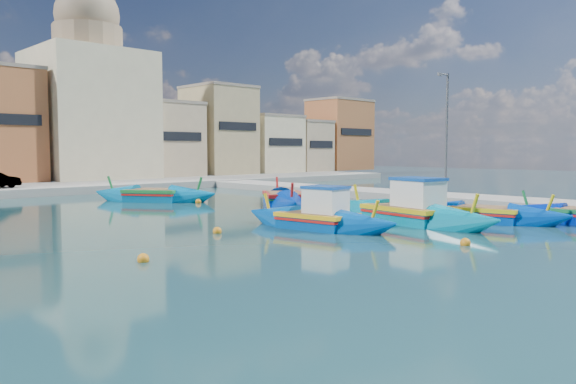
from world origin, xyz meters
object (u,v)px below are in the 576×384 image
quay_street_lamp (446,133)px  luzzu_cyan_south (485,216)px  luzzu_cyan_mid (284,200)px  luzzu_green (154,197)px  church_block (89,97)px  luzzu_turquoise_cabin (409,214)px  luzzu_blue_cabin (318,221)px

quay_street_lamp → luzzu_cyan_south: 9.82m
luzzu_cyan_mid → luzzu_green: (-4.31, 7.66, 0.01)m
luzzu_cyan_mid → luzzu_cyan_south: (1.50, -12.05, -0.03)m
church_block → quay_street_lamp: (7.44, -34.00, -4.07)m
luzzu_green → luzzu_cyan_south: 20.55m
quay_street_lamp → luzzu_cyan_south: size_ratio=1.00×
luzzu_turquoise_cabin → luzzu_cyan_south: luzzu_turquoise_cabin is taller
quay_street_lamp → luzzu_turquoise_cabin: quay_street_lamp is taller
luzzu_blue_cabin → luzzu_green: size_ratio=0.94×
quay_street_lamp → luzzu_green: 18.89m
luzzu_turquoise_cabin → luzzu_green: bearing=99.3°
church_block → luzzu_cyan_south: 40.87m
luzzu_blue_cabin → luzzu_cyan_mid: (5.79, 8.29, -0.05)m
luzzu_cyan_south → luzzu_cyan_mid: bearing=97.1°
luzzu_turquoise_cabin → quay_street_lamp: bearing=22.2°
church_block → luzzu_turquoise_cabin: (-2.06, -37.87, -8.02)m
luzzu_turquoise_cabin → luzzu_green: size_ratio=1.20×
luzzu_cyan_mid → luzzu_cyan_south: luzzu_cyan_mid is taller
quay_street_lamp → luzzu_turquoise_cabin: (-9.51, -3.87, -3.95)m
luzzu_blue_cabin → luzzu_cyan_mid: luzzu_blue_cabin is taller
luzzu_blue_cabin → church_block: bearing=80.0°
quay_street_lamp → luzzu_cyan_south: (-6.58, -6.04, -4.08)m
luzzu_cyan_mid → luzzu_cyan_south: size_ratio=1.10×
luzzu_turquoise_cabin → luzzu_cyan_mid: bearing=81.8°
church_block → quay_street_lamp: size_ratio=2.39×
luzzu_turquoise_cabin → luzzu_blue_cabin: bearing=159.9°
quay_street_lamp → luzzu_turquoise_cabin: size_ratio=0.78×
church_block → luzzu_cyan_south: size_ratio=2.40×
luzzu_turquoise_cabin → luzzu_cyan_mid: size_ratio=1.17×
luzzu_cyan_mid → luzzu_turquoise_cabin: bearing=-98.2°
church_block → luzzu_green: 22.44m
luzzu_green → luzzu_cyan_mid: bearing=-60.6°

